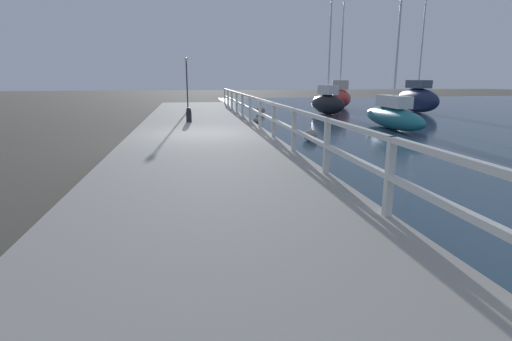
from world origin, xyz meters
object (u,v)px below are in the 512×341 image
sailboat_black (328,102)px  mooring_bollard (189,115)px  sailboat_teal (392,115)px  sailboat_red (340,97)px  sailboat_navy (417,98)px  dock_lamp (187,76)px

sailboat_black → mooring_bollard: bearing=-158.1°
mooring_bollard → sailboat_teal: size_ratio=0.09×
sailboat_red → sailboat_navy: 5.55m
sailboat_navy → sailboat_black: bearing=-170.9°
dock_lamp → sailboat_teal: sailboat_teal is taller
mooring_bollard → dock_lamp: size_ratio=0.21×
mooring_bollard → dock_lamp: bearing=90.5°
mooring_bollard → sailboat_teal: bearing=-9.1°
dock_lamp → sailboat_red: 11.94m
sailboat_black → sailboat_red: sailboat_red is taller
sailboat_black → sailboat_red: bearing=48.3°
sailboat_black → sailboat_navy: 6.16m
sailboat_red → sailboat_navy: size_ratio=1.02×
mooring_bollard → sailboat_black: sailboat_black is taller
dock_lamp → sailboat_teal: bearing=-40.5°
mooring_bollard → sailboat_black: (8.15, 5.82, 0.13)m
mooring_bollard → sailboat_red: bearing=44.9°
sailboat_navy → dock_lamp: bearing=-174.6°
sailboat_navy → sailboat_teal: bearing=-123.2°
mooring_bollard → sailboat_black: 10.01m
mooring_bollard → sailboat_red: size_ratio=0.08×
mooring_bollard → sailboat_black: bearing=35.5°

